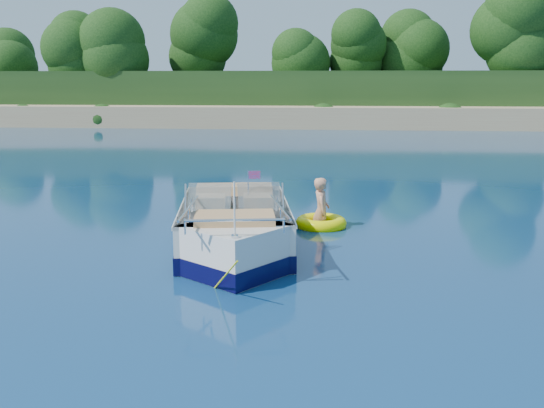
# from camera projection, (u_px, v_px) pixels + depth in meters

# --- Properties ---
(ground) EXTENTS (160.00, 160.00, 0.00)m
(ground) POSITION_uv_depth(u_px,v_px,m) (267.00, 335.00, 8.16)
(ground) COLOR #0A2749
(ground) RESTS_ON ground
(shoreline) EXTENTS (170.00, 59.00, 6.00)m
(shoreline) POSITION_uv_depth(u_px,v_px,m) (321.00, 101.00, 70.17)
(shoreline) COLOR tan
(shoreline) RESTS_ON ground
(treeline) EXTENTS (150.00, 7.12, 8.19)m
(treeline) POSITION_uv_depth(u_px,v_px,m) (319.00, 51.00, 47.04)
(treeline) COLOR black
(treeline) RESTS_ON ground
(motorboat) EXTENTS (2.76, 6.05, 2.02)m
(motorboat) POSITION_uv_depth(u_px,v_px,m) (235.00, 231.00, 12.12)
(motorboat) COLOR silver
(motorboat) RESTS_ON ground
(tow_tube) EXTENTS (1.40, 1.40, 0.32)m
(tow_tube) POSITION_uv_depth(u_px,v_px,m) (321.00, 223.00, 14.15)
(tow_tube) COLOR #FFFC00
(tow_tube) RESTS_ON ground
(boy) EXTENTS (0.49, 0.91, 1.72)m
(boy) POSITION_uv_depth(u_px,v_px,m) (321.00, 226.00, 14.23)
(boy) COLOR tan
(boy) RESTS_ON ground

